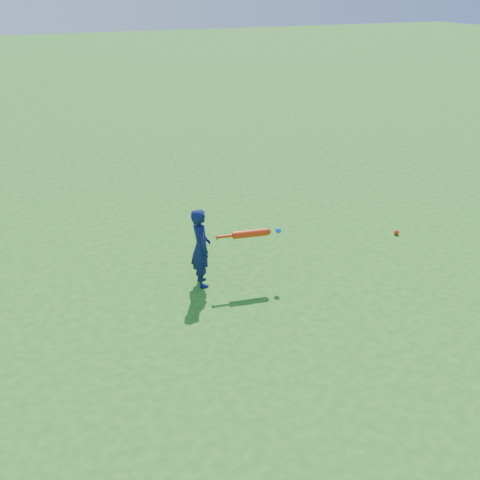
# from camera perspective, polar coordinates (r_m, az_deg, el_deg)

# --- Properties ---
(ground) EXTENTS (80.00, 80.00, 0.00)m
(ground) POSITION_cam_1_polar(r_m,az_deg,el_deg) (6.71, -7.70, -5.59)
(ground) COLOR #1D6317
(ground) RESTS_ON ground
(child) EXTENTS (0.28, 0.40, 1.03)m
(child) POSITION_cam_1_polar(r_m,az_deg,el_deg) (6.62, -4.19, -0.82)
(child) COLOR #0E1643
(child) RESTS_ON ground
(ground_ball_red) EXTENTS (0.08, 0.08, 0.08)m
(ground_ball_red) POSITION_cam_1_polar(r_m,az_deg,el_deg) (8.48, 16.35, 0.79)
(ground_ball_red) COLOR red
(ground_ball_red) RESTS_ON ground
(bat_swing) EXTENTS (0.84, 0.19, 0.10)m
(bat_swing) POSITION_cam_1_polar(r_m,az_deg,el_deg) (6.64, 1.39, 0.72)
(bat_swing) COLOR red
(bat_swing) RESTS_ON ground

